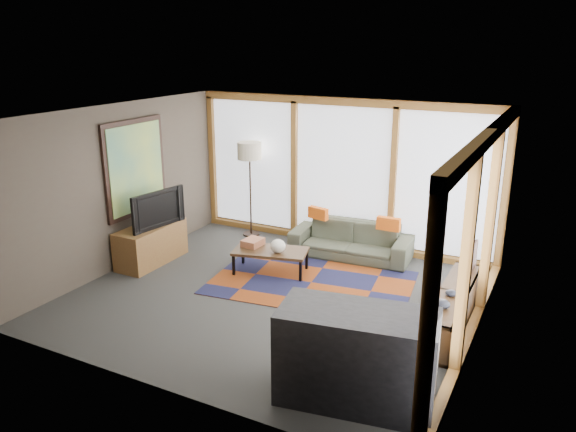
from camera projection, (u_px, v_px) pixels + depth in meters
The scene contains 17 objects.
ground at pixel (275, 297), 8.04m from camera, with size 5.50×5.50×0.00m, color #282826.
room_envelope at pixel (325, 188), 7.83m from camera, with size 5.52×5.02×2.62m.
rug at pixel (311, 283), 8.48m from camera, with size 2.96×1.90×0.01m, color maroon.
sofa at pixel (351, 240), 9.43m from camera, with size 2.00×0.78×0.59m, color #3A3F2F.
pillow_left at pixel (318, 213), 9.58m from camera, with size 0.36×0.11×0.20m, color #D55612.
pillow_right at pixel (388, 224), 9.01m from camera, with size 0.38×0.11×0.21m, color #D55612.
floor_lamp at pixel (250, 190), 10.31m from camera, with size 0.44×0.44×1.76m, color black, non-canonical shape.
coffee_table at pixel (271, 261), 8.81m from camera, with size 1.14×0.57×0.38m, color black, non-canonical shape.
book_stack at pixel (253, 242), 8.92m from camera, with size 0.26×0.33×0.11m, color #995638.
vase at pixel (278, 246), 8.63m from camera, with size 0.24×0.24×0.21m, color beige.
bookshelf at pixel (453, 309), 7.12m from camera, with size 0.37×2.02×0.50m, color black, non-canonical shape.
bowl_a at pixel (442, 304), 6.59m from camera, with size 0.20×0.20×0.10m, color black.
bowl_b at pixel (451, 293), 6.90m from camera, with size 0.15×0.15×0.07m, color black.
shelf_picture at pixel (472, 257), 7.61m from camera, with size 0.04×0.31×0.40m, color black.
tv_console at pixel (151, 244), 9.20m from camera, with size 0.52×1.26×0.63m, color brown.
television at pixel (154, 208), 9.02m from camera, with size 1.05×0.14×0.60m, color black.
bar_counter at pixel (357, 357), 5.60m from camera, with size 1.56×0.73×0.99m, color black.
Camera 1 is at (3.51, -6.42, 3.53)m, focal length 35.00 mm.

